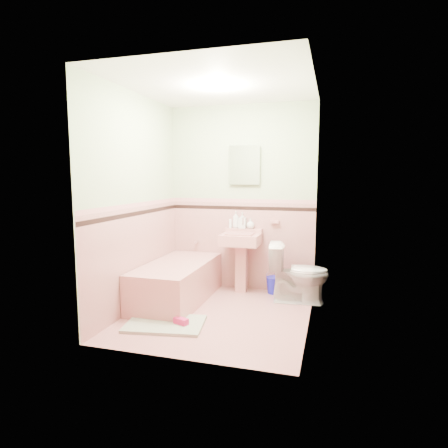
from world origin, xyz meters
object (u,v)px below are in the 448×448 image
(sink, at_px, (240,264))
(soap_bottle_left, at_px, (236,220))
(soap_bottle_mid, at_px, (242,220))
(soap_bottle_right, at_px, (250,224))
(bucket, at_px, (274,285))
(toilet, at_px, (299,273))
(bathtub, at_px, (177,283))
(shoe, at_px, (181,321))
(medicine_cabinet, at_px, (245,165))

(sink, xyz_separation_m, soap_bottle_left, (-0.11, 0.18, 0.57))
(soap_bottle_mid, distance_m, soap_bottle_right, 0.12)
(bucket, bearing_deg, toilet, -38.15)
(soap_bottle_left, bearing_deg, bathtub, -128.67)
(soap_bottle_left, bearing_deg, sink, -58.15)
(soap_bottle_left, xyz_separation_m, soap_bottle_mid, (0.09, 0.00, -0.01))
(soap_bottle_mid, height_order, shoe, soap_bottle_mid)
(bathtub, height_order, sink, sink)
(bathtub, distance_m, medicine_cabinet, 1.78)
(sink, relative_size, bucket, 3.63)
(sink, distance_m, soap_bottle_right, 0.56)
(shoe, bearing_deg, bucket, 82.66)
(bathtub, relative_size, bucket, 6.85)
(medicine_cabinet, height_order, soap_bottle_mid, medicine_cabinet)
(medicine_cabinet, height_order, shoe, medicine_cabinet)
(medicine_cabinet, relative_size, toilet, 0.66)
(sink, height_order, medicine_cabinet, medicine_cabinet)
(sink, relative_size, toilet, 1.08)
(toilet, xyz_separation_m, bucket, (-0.33, 0.26, -0.26))
(bathtub, height_order, medicine_cabinet, medicine_cabinet)
(bathtub, relative_size, sink, 1.89)
(sink, distance_m, toilet, 0.79)
(toilet, bearing_deg, medicine_cabinet, 59.18)
(sink, distance_m, shoe, 1.38)
(bathtub, bearing_deg, toilet, 14.25)
(soap_bottle_mid, distance_m, toilet, 1.05)
(sink, xyz_separation_m, bucket, (0.44, 0.10, -0.29))
(soap_bottle_right, bearing_deg, shoe, -105.25)
(soap_bottle_left, relative_size, soap_bottle_right, 1.70)
(medicine_cabinet, bearing_deg, toilet, -25.42)
(shoe, bearing_deg, toilet, 67.28)
(soap_bottle_right, bearing_deg, sink, -117.58)
(sink, height_order, bucket, sink)
(soap_bottle_right, bearing_deg, soap_bottle_mid, 180.00)
(medicine_cabinet, bearing_deg, bathtub, -132.58)
(sink, height_order, soap_bottle_right, soap_bottle_right)
(sink, relative_size, soap_bottle_right, 5.93)
(medicine_cabinet, distance_m, shoe, 2.25)
(soap_bottle_left, height_order, soap_bottle_mid, soap_bottle_left)
(soap_bottle_right, xyz_separation_m, toilet, (0.68, -0.34, -0.55))
(toilet, height_order, bucket, toilet)
(medicine_cabinet, xyz_separation_m, soap_bottle_right, (0.09, -0.03, -0.78))
(bathtub, distance_m, soap_bottle_right, 1.26)
(medicine_cabinet, relative_size, soap_bottle_mid, 2.23)
(medicine_cabinet, relative_size, bucket, 2.20)
(bathtub, bearing_deg, medicine_cabinet, 47.42)
(medicine_cabinet, height_order, soap_bottle_right, medicine_cabinet)
(soap_bottle_left, xyz_separation_m, soap_bottle_right, (0.21, 0.00, -0.05))
(bathtub, bearing_deg, soap_bottle_right, 42.53)
(bathtub, xyz_separation_m, sink, (0.68, 0.53, 0.17))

